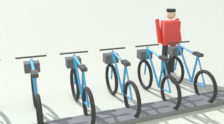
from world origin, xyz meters
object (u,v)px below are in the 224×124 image
(bike_docked_0, at_px, (187,72))
(bike_docked_2, at_px, (119,82))
(worker_near_rack, at_px, (169,40))
(bike_docked_3, at_px, (80,88))
(bike_docked_4, at_px, (36,95))
(bike_docked_1, at_px, (155,77))

(bike_docked_0, distance_m, bike_docked_2, 1.57)
(bike_docked_2, relative_size, worker_near_rack, 1.04)
(bike_docked_3, distance_m, bike_docked_4, 0.79)
(bike_docked_0, height_order, worker_near_rack, worker_near_rack)
(bike_docked_1, bearing_deg, bike_docked_0, -90.00)
(bike_docked_0, relative_size, worker_near_rack, 1.04)
(bike_docked_0, xyz_separation_m, bike_docked_1, (0.00, 0.79, 0.00))
(bike_docked_2, relative_size, bike_docked_4, 1.00)
(bike_docked_3, distance_m, worker_near_rack, 2.75)
(bike_docked_4, bearing_deg, bike_docked_2, -90.00)
(bike_docked_2, relative_size, bike_docked_3, 1.00)
(bike_docked_2, bearing_deg, bike_docked_0, -90.00)
(bike_docked_3, bearing_deg, bike_docked_1, -90.00)
(bike_docked_0, height_order, bike_docked_1, same)
(bike_docked_1, bearing_deg, bike_docked_3, 90.00)
(bike_docked_0, distance_m, bike_docked_1, 0.79)
(bike_docked_1, xyz_separation_m, bike_docked_4, (0.00, 2.36, 0.00))
(bike_docked_3, bearing_deg, bike_docked_0, -90.00)
(bike_docked_0, distance_m, bike_docked_4, 3.14)
(bike_docked_4, distance_m, worker_near_rack, 3.48)
(bike_docked_0, xyz_separation_m, bike_docked_3, (0.00, 2.36, 0.00))
(bike_docked_3, bearing_deg, bike_docked_2, -90.00)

